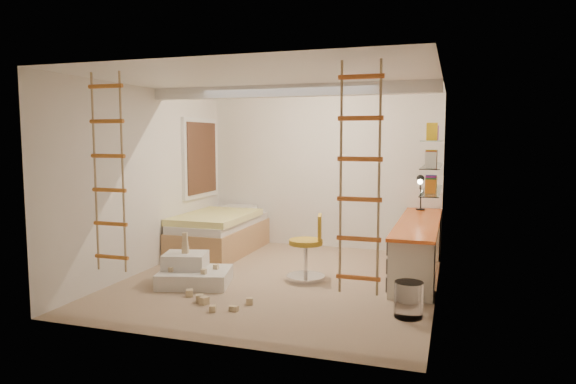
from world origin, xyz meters
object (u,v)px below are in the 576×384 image
(swivel_chair, at_px, (308,256))
(play_platform, at_px, (192,272))
(desk, at_px, (418,245))
(bed, at_px, (220,233))

(swivel_chair, distance_m, play_platform, 1.53)
(play_platform, bearing_deg, swivel_chair, 26.51)
(desk, distance_m, bed, 3.22)
(desk, bearing_deg, bed, 173.51)
(bed, xyz_separation_m, swivel_chair, (1.82, -1.11, -0.01))
(bed, relative_size, swivel_chair, 2.29)
(swivel_chair, height_order, play_platform, swivel_chair)
(swivel_chair, relative_size, play_platform, 0.85)
(bed, bearing_deg, swivel_chair, -31.38)
(bed, xyz_separation_m, play_platform, (0.46, -1.79, -0.18))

